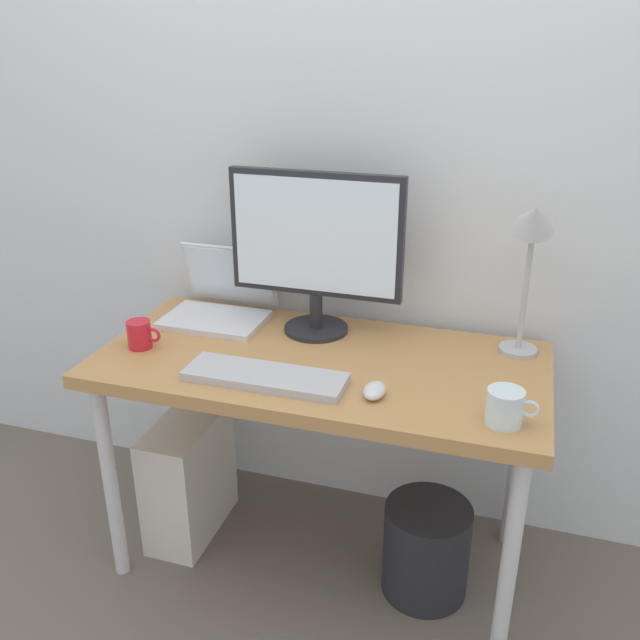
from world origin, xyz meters
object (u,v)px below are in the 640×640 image
object	(u,v)px
coffee_mug	(140,334)
computer_tower	(189,476)
laptop	(221,300)
keyboard	(265,377)
mouse	(374,390)
desk_lamp	(532,243)
monitor	(316,244)
wastebasket	(426,549)
glass_cup	(505,407)
desk	(320,380)

from	to	relation	value
coffee_mug	computer_tower	distance (m)	0.57
laptop	coffee_mug	xyz separation A→B (m)	(-0.13, -0.29, -0.02)
computer_tower	keyboard	bearing A→B (deg)	-25.81
laptop	mouse	xyz separation A→B (m)	(0.60, -0.37, -0.04)
desk_lamp	computer_tower	xyz separation A→B (m)	(-1.00, -0.18, -0.85)
monitor	coffee_mug	bearing A→B (deg)	-149.61
wastebasket	computer_tower	bearing A→B (deg)	177.11
laptop	monitor	bearing A→B (deg)	-3.38
desk_lamp	keyboard	xyz separation A→B (m)	(-0.64, -0.36, -0.33)
laptop	computer_tower	bearing A→B (deg)	-106.76
mouse	glass_cup	bearing A→B (deg)	-6.03
wastebasket	mouse	bearing A→B (deg)	-139.17
monitor	coffee_mug	world-z (taller)	monitor
desk	monitor	distance (m)	0.40
mouse	computer_tower	size ratio (longest dim) A/B	0.21
keyboard	laptop	bearing A→B (deg)	128.86
desk	monitor	xyz separation A→B (m)	(-0.07, 0.18, 0.35)
mouse	glass_cup	xyz separation A→B (m)	(0.33, -0.03, 0.03)
desk_lamp	keyboard	size ratio (longest dim) A/B	1.08
keyboard	coffee_mug	distance (m)	0.44
mouse	desk	bearing A→B (deg)	139.84
laptop	desk_lamp	xyz separation A→B (m)	(0.94, -0.02, 0.28)
keyboard	computer_tower	xyz separation A→B (m)	(-0.36, 0.17, -0.52)
laptop	wastebasket	world-z (taller)	laptop
desk	keyboard	world-z (taller)	keyboard
monitor	glass_cup	bearing A→B (deg)	-32.79
desk_lamp	computer_tower	size ratio (longest dim) A/B	1.14
wastebasket	desk	bearing A→B (deg)	173.52
desk	keyboard	bearing A→B (deg)	-120.15
laptop	keyboard	size ratio (longest dim) A/B	0.73
desk_lamp	computer_tower	world-z (taller)	desk_lamp
desk	computer_tower	world-z (taller)	desk
monitor	laptop	size ratio (longest dim) A/B	1.66
coffee_mug	monitor	bearing A→B (deg)	30.39
laptop	desk_lamp	bearing A→B (deg)	-1.13
desk_lamp	computer_tower	distance (m)	1.33
laptop	computer_tower	size ratio (longest dim) A/B	0.76
keyboard	desk	bearing A→B (deg)	59.85
monitor	laptop	world-z (taller)	monitor
computer_tower	monitor	bearing A→B (deg)	24.62
desk	laptop	bearing A→B (deg)	153.48
mouse	glass_cup	world-z (taller)	glass_cup
monitor	keyboard	distance (m)	0.45
computer_tower	glass_cup	bearing A→B (deg)	-11.67
computer_tower	desk_lamp	bearing A→B (deg)	10.19
glass_cup	wastebasket	distance (m)	0.66
keyboard	computer_tower	size ratio (longest dim) A/B	1.05
keyboard	computer_tower	world-z (taller)	keyboard
mouse	glass_cup	size ratio (longest dim) A/B	0.72
monitor	keyboard	xyz separation A→B (m)	(-0.03, -0.35, -0.27)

